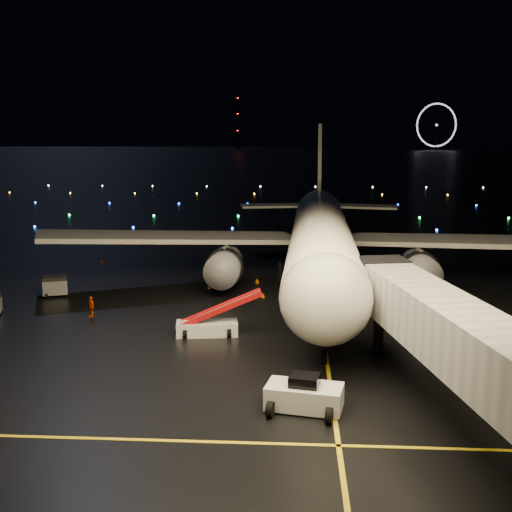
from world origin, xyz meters
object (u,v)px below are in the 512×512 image
at_px(airliner, 321,202).
at_px(crew_c, 91,306).
at_px(belt_loader, 207,314).
at_px(pushback_tug, 304,392).
at_px(baggage_cart_0, 55,286).

xyz_separation_m(airliner, crew_c, (-19.03, -14.60, -7.16)).
height_order(airliner, belt_loader, airliner).
bearing_deg(crew_c, airliner, 89.46).
bearing_deg(airliner, belt_loader, -113.93).
distance_m(pushback_tug, baggage_cart_0, 32.59).
distance_m(airliner, crew_c, 25.03).
height_order(airliner, baggage_cart_0, airliner).
distance_m(airliner, belt_loader, 21.88).
distance_m(airliner, pushback_tug, 32.47).
relative_size(pushback_tug, baggage_cart_0, 1.87).
bearing_deg(baggage_cart_0, pushback_tug, -66.75).
bearing_deg(pushback_tug, baggage_cart_0, 144.63).
relative_size(pushback_tug, crew_c, 2.38).
relative_size(airliner, baggage_cart_0, 26.13).
distance_m(pushback_tug, crew_c, 24.11).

